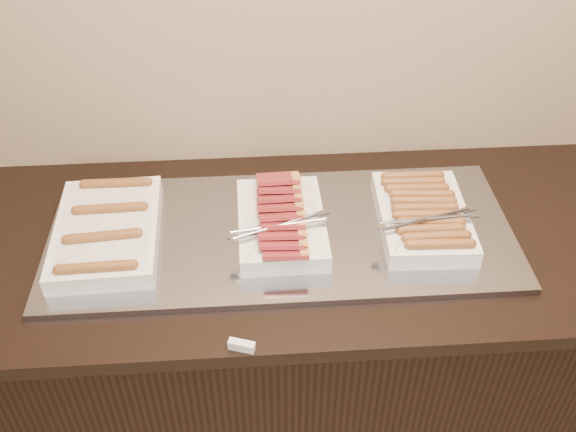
% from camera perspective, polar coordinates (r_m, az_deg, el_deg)
% --- Properties ---
extents(counter, '(2.06, 0.76, 0.90)m').
position_cam_1_polar(counter, '(2.01, -1.37, -11.44)').
color(counter, black).
rests_on(counter, ground).
extents(warming_tray, '(1.20, 0.50, 0.02)m').
position_cam_1_polar(warming_tray, '(1.67, -0.60, -1.60)').
color(warming_tray, '#9698A3').
rests_on(warming_tray, counter).
extents(dish_left, '(0.27, 0.39, 0.07)m').
position_cam_1_polar(dish_left, '(1.69, -15.76, -1.27)').
color(dish_left, silver).
rests_on(dish_left, warming_tray).
extents(dish_center, '(0.27, 0.35, 0.09)m').
position_cam_1_polar(dish_center, '(1.64, -0.63, -0.53)').
color(dish_center, silver).
rests_on(dish_center, warming_tray).
extents(dish_right, '(0.27, 0.35, 0.08)m').
position_cam_1_polar(dish_right, '(1.70, 11.93, 0.05)').
color(dish_right, silver).
rests_on(dish_right, warming_tray).
extents(label_holder, '(0.06, 0.04, 0.02)m').
position_cam_1_polar(label_holder, '(1.42, -4.14, -11.43)').
color(label_holder, silver).
rests_on(label_holder, counter).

